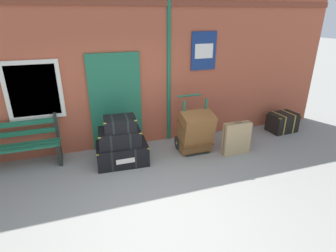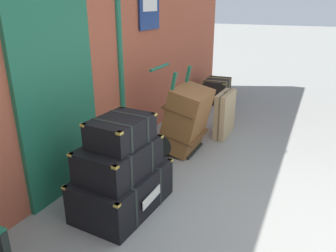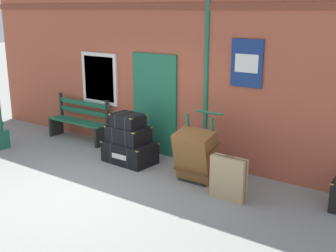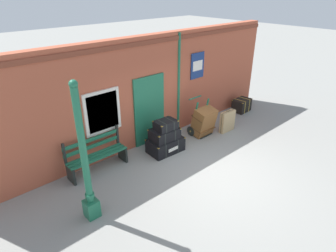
% 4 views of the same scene
% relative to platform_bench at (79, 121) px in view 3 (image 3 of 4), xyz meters
% --- Properties ---
extents(ground_plane, '(60.00, 60.00, 0.00)m').
position_rel_platform_bench_xyz_m(ground_plane, '(2.16, -2.16, -0.44)').
color(ground_plane, gray).
extents(brick_facade, '(10.40, 0.35, 3.20)m').
position_rel_platform_bench_xyz_m(brick_facade, '(2.14, 0.44, 1.15)').
color(brick_facade, '#AD5138').
rests_on(brick_facade, ground).
extents(platform_bench, '(1.60, 0.43, 1.01)m').
position_rel_platform_bench_xyz_m(platform_bench, '(0.00, 0.00, 0.00)').
color(platform_bench, '#1E6647').
rests_on(platform_bench, ground).
extents(steamer_trunk_base, '(1.05, 0.71, 0.43)m').
position_rel_platform_bench_xyz_m(steamer_trunk_base, '(1.96, -0.50, -0.23)').
color(steamer_trunk_base, black).
rests_on(steamer_trunk_base, ground).
extents(steamer_trunk_middle, '(0.84, 0.60, 0.33)m').
position_rel_platform_bench_xyz_m(steamer_trunk_middle, '(1.92, -0.50, 0.14)').
color(steamer_trunk_middle, black).
rests_on(steamer_trunk_middle, steamer_trunk_base).
extents(steamer_trunk_top, '(0.64, 0.49, 0.27)m').
position_rel_platform_bench_xyz_m(steamer_trunk_top, '(1.94, -0.52, 0.43)').
color(steamer_trunk_top, black).
rests_on(steamer_trunk_top, steamer_trunk_middle).
extents(porters_trolley, '(0.71, 0.60, 1.20)m').
position_rel_platform_bench_xyz_m(porters_trolley, '(3.54, -0.38, -0.17)').
color(porters_trolley, black).
rests_on(porters_trolley, ground).
extents(large_brown_trunk, '(0.70, 0.62, 0.96)m').
position_rel_platform_bench_xyz_m(large_brown_trunk, '(3.54, -0.56, 0.03)').
color(large_brown_trunk, brown).
rests_on(large_brown_trunk, ground).
extents(suitcase_tan, '(0.61, 0.19, 0.75)m').
position_rel_platform_bench_xyz_m(suitcase_tan, '(4.35, -0.88, -0.09)').
color(suitcase_tan, tan).
rests_on(suitcase_tan, ground).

